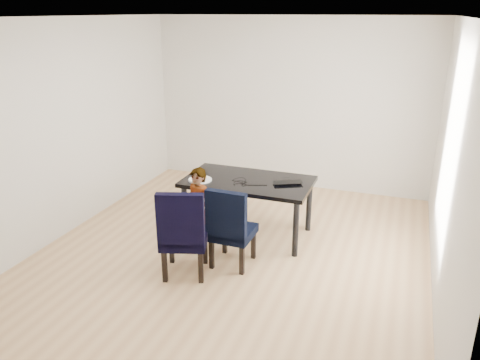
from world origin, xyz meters
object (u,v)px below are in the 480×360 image
(plate, at_px, (200,180))
(laptop, at_px, (287,181))
(dining_table, at_px, (248,207))
(child, at_px, (198,211))
(chair_right, at_px, (233,225))
(chair_left, at_px, (184,231))

(plate, relative_size, laptop, 0.83)
(plate, bearing_deg, dining_table, 21.82)
(child, relative_size, plate, 3.57)
(child, bearing_deg, laptop, 63.84)
(laptop, bearing_deg, chair_right, 37.78)
(dining_table, bearing_deg, child, -121.50)
(chair_left, distance_m, child, 0.50)
(chair_right, bearing_deg, plate, 140.51)
(chair_right, xyz_separation_m, child, (-0.49, 0.13, 0.05))
(chair_left, height_order, child, child)
(chair_right, relative_size, plate, 3.24)
(dining_table, distance_m, child, 0.78)
(child, bearing_deg, plate, 135.63)
(child, height_order, plate, child)
(chair_left, height_order, plate, chair_left)
(dining_table, bearing_deg, laptop, 8.39)
(chair_right, bearing_deg, child, 166.10)
(dining_table, distance_m, chair_right, 0.79)
(chair_left, xyz_separation_m, chair_right, (0.42, 0.37, -0.03))
(chair_left, xyz_separation_m, laptop, (0.82, 1.22, 0.25))
(plate, xyz_separation_m, laptop, (1.05, 0.30, 0.01))
(chair_right, bearing_deg, chair_left, -138.19)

